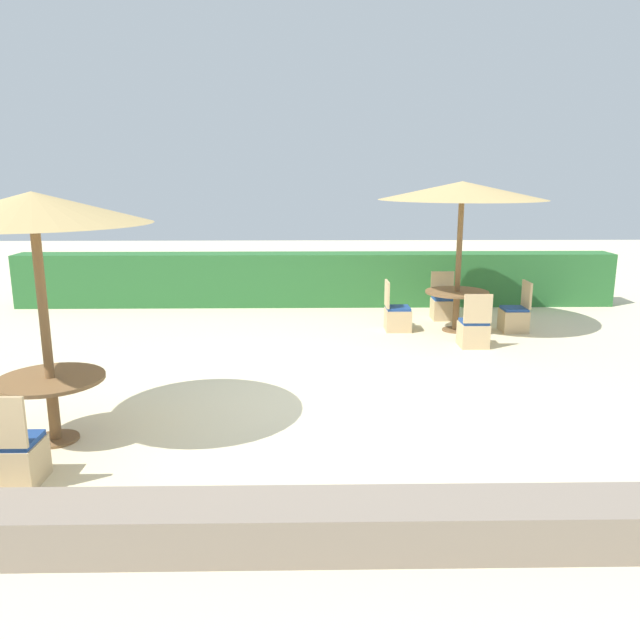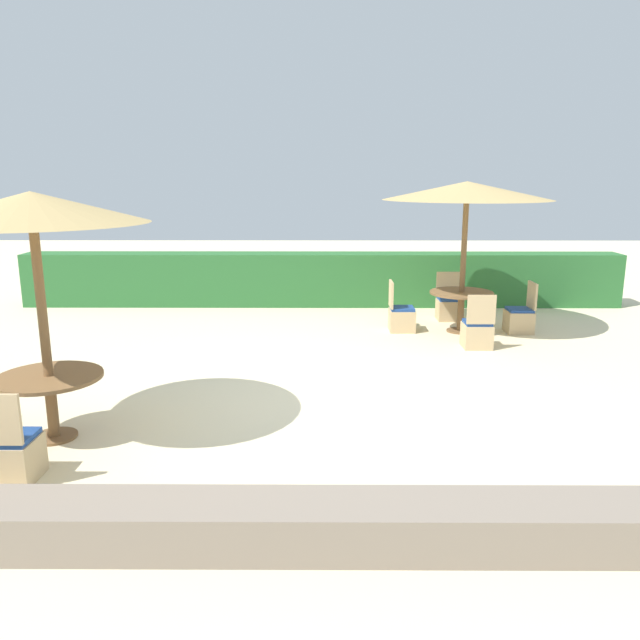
% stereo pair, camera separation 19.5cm
% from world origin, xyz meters
% --- Properties ---
extents(ground_plane, '(40.00, 40.00, 0.00)m').
position_xyz_m(ground_plane, '(0.00, 0.00, 0.00)').
color(ground_plane, beige).
extents(hedge_row, '(13.00, 0.70, 1.15)m').
position_xyz_m(hedge_row, '(0.00, 5.97, 0.58)').
color(hedge_row, '#2D6B33').
rests_on(hedge_row, ground_plane).
extents(stone_border, '(10.00, 0.56, 0.39)m').
position_xyz_m(stone_border, '(0.00, -3.32, 0.19)').
color(stone_border, gray).
rests_on(stone_border, ground_plane).
extents(parasol_back_right, '(2.98, 2.98, 2.71)m').
position_xyz_m(parasol_back_right, '(2.56, 3.55, 2.54)').
color(parasol_back_right, brown).
rests_on(parasol_back_right, ground_plane).
extents(round_table_back_right, '(1.15, 1.15, 0.75)m').
position_xyz_m(round_table_back_right, '(2.56, 3.55, 0.60)').
color(round_table_back_right, brown).
rests_on(round_table_back_right, ground_plane).
extents(patio_chair_back_right_west, '(0.46, 0.46, 0.93)m').
position_xyz_m(patio_chair_back_right_west, '(1.48, 3.60, 0.26)').
color(patio_chair_back_right_west, tan).
rests_on(patio_chair_back_right_west, ground_plane).
extents(patio_chair_back_right_east, '(0.46, 0.46, 0.93)m').
position_xyz_m(patio_chair_back_right_east, '(3.64, 3.49, 0.26)').
color(patio_chair_back_right_east, tan).
rests_on(patio_chair_back_right_east, ground_plane).
extents(patio_chair_back_right_north, '(0.46, 0.46, 0.93)m').
position_xyz_m(patio_chair_back_right_north, '(2.54, 4.53, 0.26)').
color(patio_chair_back_right_north, tan).
rests_on(patio_chair_back_right_north, ground_plane).
extents(patio_chair_back_right_south, '(0.46, 0.46, 0.93)m').
position_xyz_m(patio_chair_back_right_south, '(2.61, 2.45, 0.26)').
color(patio_chair_back_right_south, tan).
rests_on(patio_chair_back_right_south, ground_plane).
extents(parasol_front_left, '(2.34, 2.34, 2.66)m').
position_xyz_m(parasol_front_left, '(-2.90, -1.26, 2.48)').
color(parasol_front_left, brown).
rests_on(parasol_front_left, ground_plane).
extents(round_table_front_left, '(1.12, 1.12, 0.72)m').
position_xyz_m(round_table_front_left, '(-2.90, -1.26, 0.57)').
color(round_table_front_left, brown).
rests_on(round_table_front_left, ground_plane).
extents(patio_chair_front_left_south, '(0.46, 0.46, 0.93)m').
position_xyz_m(patio_chair_front_left_south, '(-2.88, -2.24, 0.26)').
color(patio_chair_front_left_south, tan).
rests_on(patio_chair_front_left_south, ground_plane).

